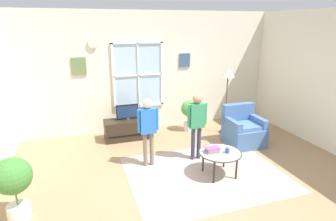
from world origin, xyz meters
The scene contains 15 objects.
ground_plane centered at (0.00, 0.00, -0.01)m, with size 6.89×6.04×0.02m, color #9E7A56.
back_wall centered at (-0.01, 2.78, 1.45)m, with size 6.29×0.17×2.90m.
area_rug centered at (0.27, 0.10, 0.00)m, with size 2.72×2.17×0.01m, color tan.
tv_stand centered at (-0.74, 2.15, 0.23)m, with size 1.07×0.46×0.47m.
television centered at (-0.74, 2.15, 0.66)m, with size 0.50×0.08×0.36m.
armchair centered at (1.64, 1.04, 0.33)m, with size 0.76×0.74×0.87m.
coffee_table centered at (0.49, -0.01, 0.41)m, with size 0.75×0.75×0.45m.
book_stack centered at (0.36, 0.04, 0.49)m, with size 0.25×0.18×0.09m.
cup centered at (0.60, -0.06, 0.49)m, with size 0.08×0.08×0.09m, color #334C8C.
remote_near_books centered at (0.43, 0.06, 0.45)m, with size 0.04×0.14×0.02m, color black.
person_blue_shirt centered at (-0.61, 0.74, 0.82)m, with size 0.40×0.18×1.32m.
person_green_shirt centered at (0.35, 0.70, 0.84)m, with size 0.40×0.18×1.33m.
potted_plant_by_window centered at (0.82, 2.18, 0.49)m, with size 0.41×0.41×0.78m.
potted_plant_corner centered at (-2.69, -0.20, 0.59)m, with size 0.50×0.50×0.92m.
floor_lamp centered at (1.59, 1.77, 1.35)m, with size 0.32×0.32×1.62m.
Camera 1 is at (-1.77, -3.93, 2.59)m, focal length 29.84 mm.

